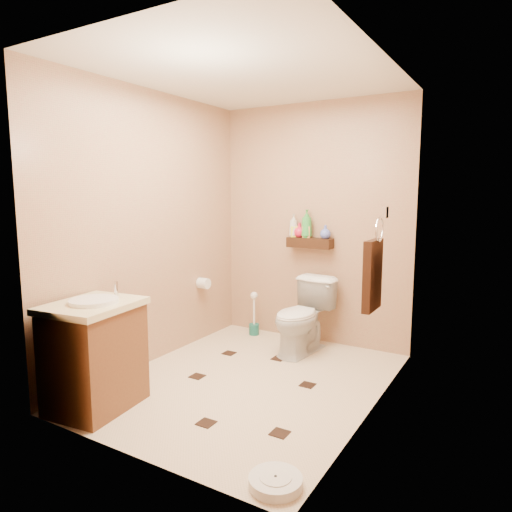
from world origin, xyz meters
The scene contains 20 objects.
ground centered at (0.00, 0.00, 0.00)m, with size 2.50×2.50×0.00m, color beige.
wall_back centered at (0.00, 1.25, 1.20)m, with size 2.00×0.04×2.40m, color tan.
wall_front centered at (0.00, -1.25, 1.20)m, with size 2.00×0.04×2.40m, color tan.
wall_left centered at (-1.00, 0.00, 1.20)m, with size 0.04×2.50×2.40m, color tan.
wall_right centered at (1.00, 0.00, 1.20)m, with size 0.04×2.50×2.40m, color tan.
ceiling centered at (0.00, 0.00, 2.40)m, with size 2.00×2.50×0.02m, color silver.
wall_shelf centered at (0.00, 1.17, 1.02)m, with size 0.46×0.14×0.10m, color black.
floor_accents centered at (0.04, -0.05, 0.00)m, with size 1.20×1.40×0.01m.
toilet centered at (0.09, 0.83, 0.35)m, with size 0.40×0.69×0.71m, color white.
vanity centered at (-0.70, -0.93, 0.39)m, with size 0.58×0.68×0.88m.
bathroom_scale centered at (0.82, -1.07, 0.03)m, with size 0.35×0.35×0.06m.
toilet_brush centered at (-0.59, 1.07, 0.17)m, with size 0.11×0.11×0.47m.
towel_ring centered at (0.91, 0.25, 0.95)m, with size 0.12×0.30×0.76m.
toilet_paper centered at (-0.94, 0.65, 0.60)m, with size 0.12×0.11×0.12m.
bottle_a centered at (-0.18, 1.17, 1.19)m, with size 0.09×0.09×0.23m, color beige.
bottle_b centered at (-0.18, 1.17, 1.15)m, with size 0.07×0.07×0.16m, color #EDFF35.
bottle_c centered at (-0.11, 1.17, 1.14)m, with size 0.11×0.11×0.15m, color red.
bottle_d centered at (-0.04, 1.17, 1.21)m, with size 0.11×0.11×0.28m, color green.
bottle_e centered at (-0.03, 1.17, 1.16)m, with size 0.08×0.08×0.17m, color gold.
bottle_f centered at (0.16, 1.17, 1.14)m, with size 0.10×0.10×0.13m, color #5366D0.
Camera 1 is at (1.85, -3.00, 1.52)m, focal length 32.00 mm.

